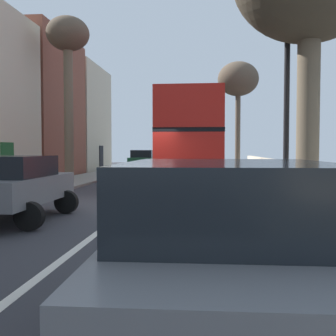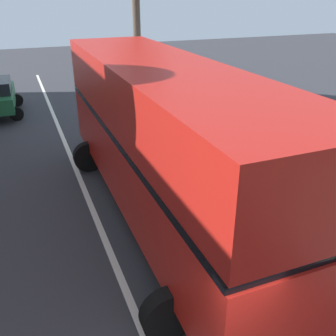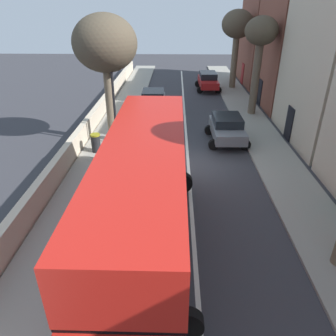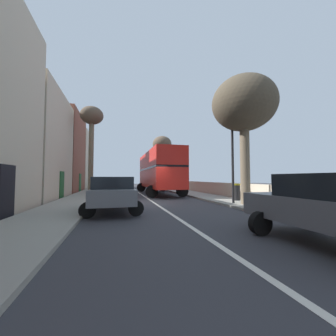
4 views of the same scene
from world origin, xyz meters
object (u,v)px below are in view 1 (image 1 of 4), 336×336
Objects in this scene: street_tree_left_2 at (68,46)px; parked_car_grey_left_0 at (12,184)px; parked_car_grey_right_3 at (226,244)px; street_tree_right_3 at (238,81)px; litter_bin_right at (314,190)px; parked_car_green_left_1 at (144,160)px; double_decker_bus at (194,138)px; lamppost_right at (287,68)px.

parked_car_grey_left_0 is at bearing -78.12° from street_tree_left_2.
street_tree_right_3 is at bearing 85.56° from parked_car_grey_right_3.
litter_bin_right is at bearing 14.25° from parked_car_grey_left_0.
parked_car_grey_right_3 is at bearing -66.59° from street_tree_left_2.
parked_car_green_left_1 is 9.20m from street_tree_right_3.
double_decker_bus is 8.01m from street_tree_left_2.
street_tree_left_2 is (-6.44, 0.92, 4.68)m from double_decker_bus.
street_tree_left_2 is 1.33× the size of lamppost_right.
street_tree_right_3 is 1.28× the size of lamppost_right.
parked_car_grey_left_0 is 8.05m from litter_bin_right.
litter_bin_right is at bearing -65.13° from double_decker_bus.
lamppost_right is at bearing -71.62° from parked_car_green_left_1.
street_tree_left_2 is (-7.24, 16.73, 6.08)m from parked_car_grey_right_3.
street_tree_left_2 is at bearing 139.15° from litter_bin_right.
street_tree_left_2 is 14.72m from litter_bin_right.
parked_car_grey_right_3 is 0.47× the size of street_tree_left_2.
street_tree_right_3 is at bearing 71.12° from parked_car_grey_left_0.
street_tree_right_3 reaches higher than parked_car_green_left_1.
lamppost_right is at bearing 75.25° from parked_car_grey_right_3.
parked_car_grey_right_3 is (0.80, -15.81, -1.40)m from double_decker_bus.
double_decker_bus is 1.69× the size of lamppost_right.
double_decker_bus is 1.31× the size of street_tree_right_3.
street_tree_left_2 is 13.70m from street_tree_right_3.
parked_car_green_left_1 is at bearing 78.03° from street_tree_left_2.
lamppost_right is (6.80, 0.77, 2.88)m from parked_car_grey_left_0.
street_tree_left_2 is at bearing -132.89° from street_tree_right_3.
double_decker_bus is at bearing 66.69° from parked_car_grey_left_0.
lamppost_right is at bearing -129.45° from litter_bin_right.
parked_car_green_left_1 is 0.66× the size of lamppost_right.
lamppost_right is at bearing 6.43° from parked_car_grey_left_0.
parked_car_green_left_1 is (-0.00, 21.24, 0.04)m from parked_car_grey_left_0.
street_tree_left_2 is at bearing 171.88° from double_decker_bus.
parked_car_grey_right_3 reaches higher than litter_bin_right.
street_tree_right_3 is at bearing 75.27° from double_decker_bus.
street_tree_right_3 is (9.33, 10.04, -0.22)m from street_tree_left_2.
parked_car_green_left_1 is 21.76m from lamppost_right.
parked_car_grey_right_3 is 0.63× the size of lamppost_right.
street_tree_right_3 is at bearing 92.20° from litter_bin_right.
parked_car_green_left_1 reaches higher than parked_car_grey_right_3.
street_tree_left_2 is at bearing -101.97° from parked_car_green_left_1.
double_decker_bus is 12.31m from parked_car_green_left_1.
lamppost_right is at bearing -47.59° from street_tree_left_2.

